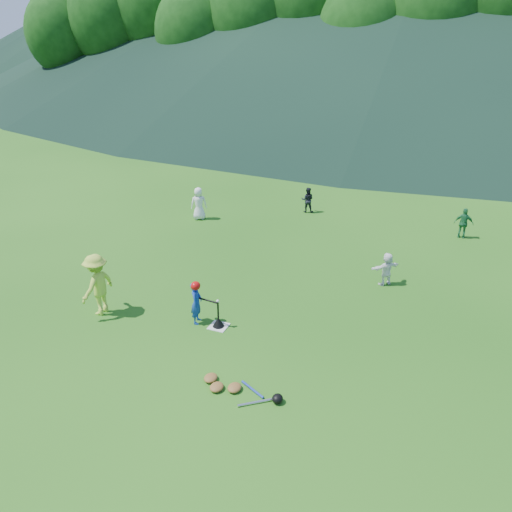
{
  "coord_description": "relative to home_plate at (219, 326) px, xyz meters",
  "views": [
    {
      "loc": [
        4.88,
        -9.53,
        6.79
      ],
      "look_at": [
        0.0,
        2.5,
        0.9
      ],
      "focal_mm": 35.0,
      "sensor_mm": 36.0,
      "label": 1
    }
  ],
  "objects": [
    {
      "name": "ground",
      "position": [
        0.0,
        0.0,
        -0.01
      ],
      "size": [
        120.0,
        120.0,
        0.0
      ],
      "primitive_type": "plane",
      "color": "#1F5613",
      "rests_on": "ground"
    },
    {
      "name": "fielder_c",
      "position": [
        5.48,
        8.58,
        0.54
      ],
      "size": [
        0.65,
        0.27,
        1.1
      ],
      "primitive_type": "imported",
      "rotation": [
        0.0,
        0.0,
        3.14
      ],
      "color": "#206D3B",
      "rests_on": "ground"
    },
    {
      "name": "equipment_pile",
      "position": [
        1.37,
        -2.07,
        0.06
      ],
      "size": [
        1.8,
        0.77,
        0.19
      ],
      "color": "olive",
      "rests_on": "ground"
    },
    {
      "name": "batter_gear",
      "position": [
        -0.57,
        -0.0,
        1.0
      ],
      "size": [
        0.73,
        0.26,
        0.48
      ],
      "color": "#BA0C0C",
      "rests_on": "ground"
    },
    {
      "name": "tree_line",
      "position": [
        0.2,
        33.83,
        8.2
      ],
      "size": [
        70.04,
        11.4,
        14.82
      ],
      "color": "#382314",
      "rests_on": "ground"
    },
    {
      "name": "fielder_b",
      "position": [
        -0.45,
        9.17,
        0.51
      ],
      "size": [
        0.58,
        0.5,
        1.03
      ],
      "primitive_type": "imported",
      "rotation": [
        0.0,
        0.0,
        3.38
      ],
      "color": "black",
      "rests_on": "ground"
    },
    {
      "name": "baseball",
      "position": [
        0.0,
        0.0,
        0.73
      ],
      "size": [
        0.08,
        0.08,
        0.08
      ],
      "primitive_type": "sphere",
      "color": "white",
      "rests_on": "batting_tee"
    },
    {
      "name": "batting_tee",
      "position": [
        0.0,
        0.0,
        0.12
      ],
      "size": [
        0.3,
        0.3,
        0.68
      ],
      "color": "black",
      "rests_on": "home_plate"
    },
    {
      "name": "fielder_d",
      "position": [
        3.51,
        3.91,
        0.49
      ],
      "size": [
        0.86,
        0.85,
        0.99
      ],
      "primitive_type": "imported",
      "rotation": [
        0.0,
        0.0,
        3.92
      ],
      "color": "white",
      "rests_on": "ground"
    },
    {
      "name": "home_plate",
      "position": [
        0.0,
        0.0,
        0.0
      ],
      "size": [
        0.45,
        0.45,
        0.02
      ],
      "primitive_type": "cube",
      "color": "silver",
      "rests_on": "ground"
    },
    {
      "name": "fielder_a",
      "position": [
        -4.14,
        6.78,
        0.63
      ],
      "size": [
        0.74,
        0.66,
        1.27
      ],
      "primitive_type": "imported",
      "rotation": [
        0.0,
        0.0,
        3.66
      ],
      "color": "white",
      "rests_on": "ground"
    },
    {
      "name": "batter_child",
      "position": [
        -0.6,
        -0.0,
        0.55
      ],
      "size": [
        0.35,
        0.46,
        1.12
      ],
      "primitive_type": "imported",
      "rotation": [
        0.0,
        0.0,
        1.78
      ],
      "color": "#163B9C",
      "rests_on": "ground"
    },
    {
      "name": "adult_coach",
      "position": [
        -3.17,
        -0.54,
        0.82
      ],
      "size": [
        0.66,
        1.1,
        1.66
      ],
      "primitive_type": "imported",
      "rotation": [
        0.0,
        0.0,
        -1.62
      ],
      "color": "#B6D63F",
      "rests_on": "ground"
    },
    {
      "name": "outfield_fence",
      "position": [
        0.0,
        28.0,
        0.69
      ],
      "size": [
        70.07,
        0.08,
        1.33
      ],
      "color": "gray",
      "rests_on": "ground"
    }
  ]
}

